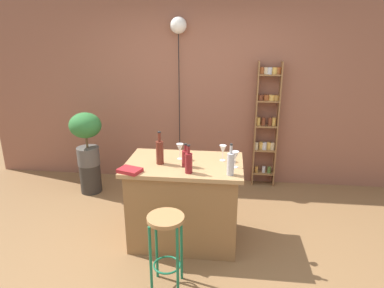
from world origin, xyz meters
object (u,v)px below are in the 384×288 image
potted_plant (86,134)px  bottle_sauce_amber (186,158)px  spice_shelf (267,122)px  bottle_olive_oil (160,152)px  bar_stool (166,236)px  wine_glass_center (180,148)px  cookbook (130,170)px  bottle_wine_red (231,163)px  pendant_globe_light (178,28)px  bottle_spirits_clear (189,162)px  wine_glass_left (235,156)px  wine_glass_right (223,150)px  plant_stool (91,178)px

potted_plant → bottle_sauce_amber: size_ratio=3.13×
spice_shelf → bottle_olive_oil: spice_shelf is taller
bar_stool → spice_shelf: bearing=66.0°
wine_glass_center → cookbook: size_ratio=0.78×
bottle_olive_oil → bottle_sauce_amber: bearing=-8.4°
bottle_wine_red → wine_glass_center: bearing=145.7°
bottle_wine_red → pendant_globe_light: 2.28m
bottle_sauce_amber → bottle_spirits_clear: (0.05, -0.16, 0.02)m
potted_plant → cookbook: (0.99, -1.28, 0.06)m
cookbook → wine_glass_left: bearing=32.4°
bottle_olive_oil → potted_plant: bearing=139.8°
bottle_olive_oil → wine_glass_center: 0.24m
bottle_sauce_amber → cookbook: size_ratio=1.11×
wine_glass_center → wine_glass_right: size_ratio=1.00×
wine_glass_right → bottle_olive_oil: bearing=-165.5°
plant_stool → bottle_sauce_amber: (1.49, -1.08, 0.77)m
wine_glass_left → pendant_globe_light: pendant_globe_light is taller
bottle_wine_red → bottle_spirits_clear: bearing=179.6°
bottle_olive_oil → bottle_wine_red: bearing=-15.9°
bottle_wine_red → spice_shelf: bearing=74.5°
cookbook → pendant_globe_light: (0.19, 1.84, 1.30)m
bottle_sauce_amber → pendant_globe_light: (-0.31, 1.63, 1.23)m
bar_stool → wine_glass_left: bearing=50.5°
spice_shelf → wine_glass_center: spice_shelf is taller
plant_stool → wine_glass_left: size_ratio=2.49×
plant_stool → wine_glass_left: 2.37m
bottle_olive_oil → bottle_wine_red: bottle_olive_oil is taller
potted_plant → pendant_globe_light: bearing=25.2°
bar_stool → spice_shelf: (1.01, 2.26, 0.44)m
plant_stool → bar_stool: bearing=-50.8°
spice_shelf → wine_glass_center: (-1.01, -1.41, 0.05)m
cookbook → wine_glass_center: bearing=62.9°
bar_stool → bottle_sauce_amber: (0.08, 0.65, 0.46)m
bottle_spirits_clear → wine_glass_left: bearing=23.4°
spice_shelf → wine_glass_right: 1.52m
bottle_olive_oil → wine_glass_right: (0.62, 0.16, -0.01)m
bottle_wine_red → bottle_sauce_amber: bearing=159.8°
plant_stool → wine_glass_center: (1.41, -0.88, 0.80)m
wine_glass_left → wine_glass_center: same height
plant_stool → bottle_olive_oil: 1.80m
bottle_olive_oil → bottle_wine_red: 0.73m
spice_shelf → bottle_wine_red: spice_shelf is taller
bar_stool → cookbook: size_ratio=3.33×
bottle_spirits_clear → wine_glass_left: (0.43, 0.19, 0.01)m
bottle_sauce_amber → bottle_wine_red: 0.47m
potted_plant → bottle_spirits_clear: (1.54, -1.24, 0.14)m
wine_glass_center → bar_stool: bearing=-89.6°
cookbook → pendant_globe_light: bearing=103.2°
bar_stool → plant_stool: size_ratio=1.71×
bottle_sauce_amber → wine_glass_center: bearing=113.7°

